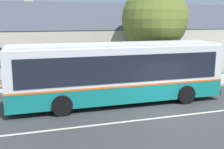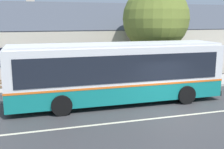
% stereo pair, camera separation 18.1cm
% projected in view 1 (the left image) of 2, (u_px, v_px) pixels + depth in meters
% --- Properties ---
extents(ground_plane, '(300.00, 300.00, 0.00)m').
position_uv_depth(ground_plane, '(178.00, 116.00, 13.32)').
color(ground_plane, '#38383A').
extents(sidewalk_far, '(60.00, 3.00, 0.15)m').
position_uv_depth(sidewalk_far, '(132.00, 86.00, 18.92)').
color(sidewalk_far, '#ADAAA3').
rests_on(sidewalk_far, ground).
extents(lane_divider_stripe, '(60.00, 0.16, 0.01)m').
position_uv_depth(lane_divider_stripe, '(178.00, 116.00, 13.32)').
color(lane_divider_stripe, beige).
rests_on(lane_divider_stripe, ground).
extents(community_building, '(27.84, 9.86, 6.98)m').
position_uv_depth(community_building, '(116.00, 47.00, 25.92)').
color(community_building, beige).
rests_on(community_building, ground).
extents(transit_bus, '(11.52, 2.82, 3.25)m').
position_uv_depth(transit_bus, '(117.00, 72.00, 15.09)').
color(transit_bus, '#147F7A').
rests_on(transit_bus, ground).
extents(bench_by_building, '(1.90, 0.51, 0.94)m').
position_uv_depth(bench_by_building, '(4.00, 88.00, 16.34)').
color(bench_by_building, brown).
rests_on(bench_by_building, sidewalk_far).
extents(street_tree_primary, '(4.57, 4.57, 6.84)m').
position_uv_depth(street_tree_primary, '(155.00, 19.00, 19.33)').
color(street_tree_primary, '#4C3828').
rests_on(street_tree_primary, ground).
extents(bus_stop_sign, '(0.36, 0.07, 2.40)m').
position_uv_depth(bus_stop_sign, '(192.00, 63.00, 18.85)').
color(bus_stop_sign, gray).
rests_on(bus_stop_sign, sidewalk_far).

